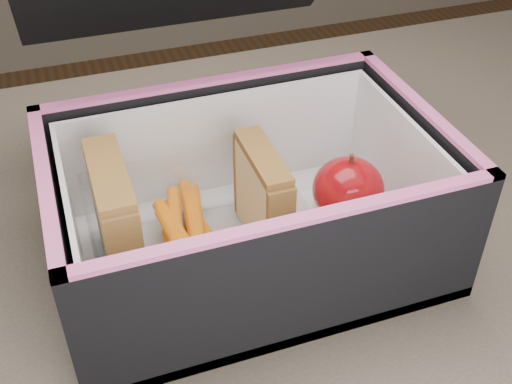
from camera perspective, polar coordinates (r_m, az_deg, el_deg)
kitchen_table at (r=0.67m, az=3.21°, el=-10.19°), size 1.20×0.80×0.75m
lunch_bag at (r=0.55m, az=-0.85°, el=0.05°), size 0.33×0.36×0.28m
plastic_tub at (r=0.55m, az=-5.57°, el=-3.08°), size 0.17×0.12×0.07m
sandwich_left at (r=0.53m, az=-12.26°, el=-2.73°), size 0.03×0.10×0.11m
sandwich_right at (r=0.55m, az=0.59°, el=-0.54°), size 0.02×0.08×0.09m
carrot_sticks at (r=0.56m, az=-5.92°, el=-4.46°), size 0.06×0.15×0.03m
paper_napkin at (r=0.61m, az=7.66°, el=-2.04°), size 0.09×0.09×0.01m
red_apple at (r=0.59m, az=8.20°, el=0.19°), size 0.09×0.09×0.07m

